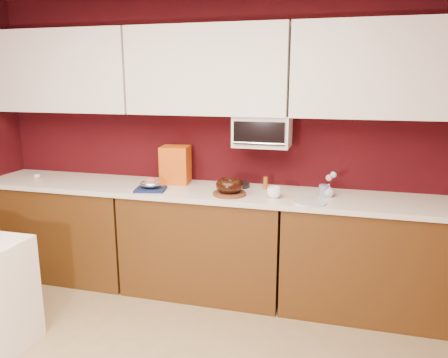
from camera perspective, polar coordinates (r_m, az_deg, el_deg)
wall_back at (r=3.82m, az=-1.27°, el=4.87°), size 4.00×0.02×2.50m
base_cabinet_left at (r=4.31m, az=-19.80°, el=-6.18°), size 1.31×0.58×0.86m
base_cabinet_center at (r=3.74m, az=-2.56°, el=-8.34°), size 1.31×0.58×0.86m
base_cabinet_right at (r=3.59m, az=18.48°, el=-9.93°), size 1.31×0.58×0.86m
countertop at (r=3.60m, az=-2.64°, el=-1.65°), size 4.00×0.62×0.04m
upper_cabinet_left at (r=4.21m, az=-20.16°, el=13.04°), size 1.31×0.33×0.70m
upper_cabinet_center at (r=3.62m, az=-2.08°, el=13.95°), size 1.31×0.33×0.70m
upper_cabinet_right at (r=3.47m, az=20.06°, el=13.25°), size 1.31×0.33×0.70m
toaster_oven at (r=3.56m, az=5.06°, el=6.27°), size 0.45×0.30×0.25m
toaster_oven_door at (r=3.40m, az=4.58°, el=5.97°), size 0.40×0.02×0.18m
toaster_oven_handle at (r=3.40m, az=4.51°, el=4.69°), size 0.42×0.02×0.02m
cake_base at (r=3.41m, az=0.71°, el=-1.93°), size 0.29×0.29×0.02m
bundt_cake at (r=3.39m, az=0.71°, el=-0.81°), size 0.22×0.22×0.09m
navy_towel at (r=3.60m, az=-9.57°, el=-1.33°), size 0.27×0.25×0.02m
foil_ham_nest at (r=3.59m, az=-9.60°, el=-0.62°), size 0.19×0.17×0.06m
roasted_ham at (r=3.59m, az=-9.62°, el=-0.23°), size 0.13×0.12×0.06m
pandoro_box at (r=3.80m, az=-6.35°, el=1.86°), size 0.26×0.24×0.32m
dark_pan at (r=3.67m, az=1.90°, el=-0.78°), size 0.23×0.23×0.03m
coffee_mug at (r=3.34m, az=6.56°, el=-1.60°), size 0.12×0.12×0.10m
blue_jar at (r=3.45m, az=12.91°, el=-1.49°), size 0.10×0.10×0.09m
flower_vase at (r=3.45m, az=13.48°, el=-1.33°), size 0.09×0.09×0.11m
flower_pink at (r=3.43m, az=13.56°, el=0.15°), size 0.05×0.05×0.05m
flower_blue at (r=3.44m, az=14.09°, el=0.54°), size 0.05×0.05×0.05m
china_plate at (r=3.24m, az=11.21°, el=-3.04°), size 0.28×0.28×0.01m
amber_bottle at (r=3.60m, az=5.45°, el=-0.52°), size 0.04×0.04×0.10m
egg_left at (r=4.35m, az=-23.12°, el=0.38°), size 0.05×0.04×0.04m
egg_right at (r=4.32m, az=-23.29°, el=0.32°), size 0.07×0.06×0.04m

